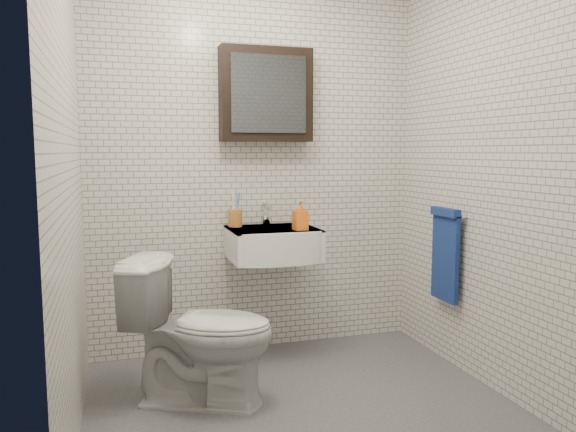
# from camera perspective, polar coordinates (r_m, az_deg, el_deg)

# --- Properties ---
(ground) EXTENTS (2.20, 2.00, 0.01)m
(ground) POSITION_cam_1_polar(r_m,az_deg,el_deg) (3.09, 1.58, -18.92)
(ground) COLOR #44464B
(ground) RESTS_ON ground
(room_shell) EXTENTS (2.22, 2.02, 2.51)m
(room_shell) POSITION_cam_1_polar(r_m,az_deg,el_deg) (2.79, 1.68, 9.26)
(room_shell) COLOR silver
(room_shell) RESTS_ON ground
(washbasin) EXTENTS (0.55, 0.50, 0.20)m
(washbasin) POSITION_cam_1_polar(r_m,az_deg,el_deg) (3.55, -1.38, -2.81)
(washbasin) COLOR white
(washbasin) RESTS_ON room_shell
(faucet) EXTENTS (0.06, 0.20, 0.15)m
(faucet) POSITION_cam_1_polar(r_m,az_deg,el_deg) (3.72, -2.20, 0.12)
(faucet) COLOR silver
(faucet) RESTS_ON washbasin
(mirror_cabinet) EXTENTS (0.60, 0.15, 0.60)m
(mirror_cabinet) POSITION_cam_1_polar(r_m,az_deg,el_deg) (3.71, -2.24, 12.20)
(mirror_cabinet) COLOR black
(mirror_cabinet) RESTS_ON room_shell
(towel_rail) EXTENTS (0.09, 0.30, 0.58)m
(towel_rail) POSITION_cam_1_polar(r_m,az_deg,el_deg) (3.62, 15.70, -3.40)
(towel_rail) COLOR silver
(towel_rail) RESTS_ON room_shell
(toothbrush_cup) EXTENTS (0.09, 0.09, 0.25)m
(toothbrush_cup) POSITION_cam_1_polar(r_m,az_deg,el_deg) (3.65, -5.39, -0.11)
(toothbrush_cup) COLOR #B36E2C
(toothbrush_cup) RESTS_ON washbasin
(soap_bottle) EXTENTS (0.09, 0.09, 0.18)m
(soap_bottle) POSITION_cam_1_polar(r_m,az_deg,el_deg) (3.48, 1.26, 0.05)
(soap_bottle) COLOR #FF5B1A
(soap_bottle) RESTS_ON washbasin
(toilet) EXTENTS (0.88, 0.71, 0.78)m
(toilet) POSITION_cam_1_polar(r_m,az_deg,el_deg) (3.07, -8.81, -11.44)
(toilet) COLOR silver
(toilet) RESTS_ON ground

